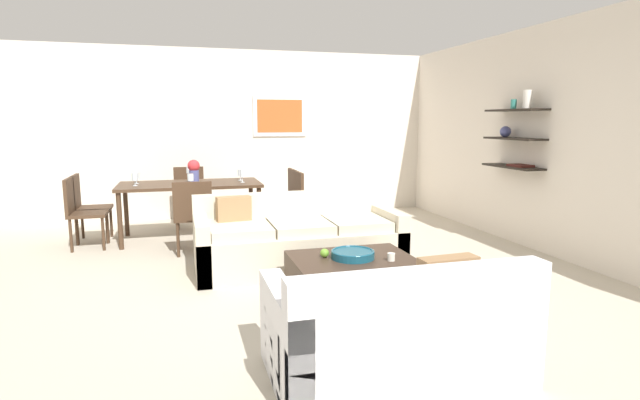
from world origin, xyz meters
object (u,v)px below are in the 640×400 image
at_px(dining_table, 190,188).
at_px(dining_chair_head, 189,192).
at_px(sofa_beige, 297,241).
at_px(centerpiece_vase, 194,170).
at_px(dining_chair_right_near, 291,199).
at_px(wine_glass_right_near, 242,174).
at_px(coffee_table, 355,280).
at_px(wine_glass_left_near, 135,177).
at_px(dining_chair_right_far, 285,195).
at_px(wine_glass_right_far, 240,173).
at_px(wine_glass_left_far, 136,176).
at_px(wine_glass_foot, 191,178).
at_px(dining_chair_left_near, 80,208).
at_px(wine_glass_head, 189,170).
at_px(apple_on_coffee_table, 325,253).
at_px(loveseat_white, 396,330).
at_px(dining_chair_left_far, 86,203).
at_px(dining_chair_foot, 193,212).
at_px(candle_jar, 391,257).
at_px(decorative_bowl, 353,254).

height_order(dining_table, dining_chair_head, dining_chair_head).
xyz_separation_m(sofa_beige, centerpiece_vase, (-1.01, 1.71, 0.63)).
relative_size(dining_table, centerpiece_vase, 5.91).
height_order(dining_table, centerpiece_vase, centerpiece_vase).
xyz_separation_m(dining_chair_right_near, wine_glass_right_near, (-0.64, 0.09, 0.36)).
height_order(coffee_table, wine_glass_left_near, wine_glass_left_near).
height_order(dining_chair_right_far, wine_glass_right_far, wine_glass_right_far).
distance_m(wine_glass_left_near, wine_glass_left_far, 0.22).
distance_m(dining_chair_right_far, wine_glass_foot, 1.49).
bearing_deg(dining_chair_left_near, wine_glass_head, 23.98).
distance_m(sofa_beige, apple_on_coffee_table, 1.01).
bearing_deg(dining_chair_right_near, wine_glass_foot, -172.00).
distance_m(loveseat_white, wine_glass_left_near, 4.45).
bearing_deg(wine_glass_left_far, wine_glass_right_far, 0.00).
bearing_deg(wine_glass_foot, wine_glass_right_far, 36.21).
xyz_separation_m(sofa_beige, dining_chair_left_far, (-2.39, 1.92, 0.21)).
distance_m(dining_chair_foot, dining_chair_left_far, 1.69).
distance_m(apple_on_coffee_table, centerpiece_vase, 2.95).
distance_m(wine_glass_left_far, wine_glass_head, 0.74).
relative_size(coffee_table, apple_on_coffee_table, 13.53).
relative_size(apple_on_coffee_table, centerpiece_vase, 0.25).
relative_size(wine_glass_head, centerpiece_vase, 0.61).
relative_size(candle_jar, dining_chair_right_near, 0.08).
distance_m(coffee_table, wine_glass_right_far, 3.11).
bearing_deg(loveseat_white, apple_on_coffee_table, 91.93).
bearing_deg(wine_glass_left_near, candle_jar, -51.62).
relative_size(loveseat_white, coffee_table, 1.43).
xyz_separation_m(sofa_beige, dining_chair_right_far, (0.26, 1.92, 0.21)).
xyz_separation_m(wine_glass_foot, wine_glass_right_near, (0.68, 0.28, 0.00)).
bearing_deg(dining_chair_left_far, loveseat_white, -60.61).
height_order(dining_chair_left_far, wine_glass_right_far, wine_glass_right_far).
bearing_deg(wine_glass_right_near, wine_glass_left_near, 180.00).
bearing_deg(dining_chair_head, decorative_bowl, -70.50).
height_order(coffee_table, wine_glass_right_near, wine_glass_right_near).
height_order(sofa_beige, wine_glass_left_far, wine_glass_left_far).
height_order(coffee_table, decorative_bowl, decorative_bowl).
relative_size(candle_jar, dining_chair_head, 0.08).
bearing_deg(wine_glass_right_near, centerpiece_vase, 170.41).
relative_size(apple_on_coffee_table, dining_chair_head, 0.09).
bearing_deg(wine_glass_left_near, dining_chair_left_far, 154.13).
relative_size(dining_table, wine_glass_left_near, 11.05).
bearing_deg(wine_glass_right_far, dining_chair_right_near, -25.87).
xyz_separation_m(dining_chair_right_near, wine_glass_right_far, (-0.64, 0.31, 0.35)).
height_order(candle_jar, dining_chair_foot, dining_chair_foot).
bearing_deg(dining_chair_right_near, loveseat_white, -93.00).
distance_m(loveseat_white, dining_chair_right_near, 3.95).
xyz_separation_m(wine_glass_left_near, wine_glass_head, (0.68, 0.50, 0.02)).
relative_size(loveseat_white, wine_glass_left_near, 9.18).
bearing_deg(centerpiece_vase, wine_glass_left_far, 171.05).
bearing_deg(wine_glass_head, wine_glass_foot, -90.00).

